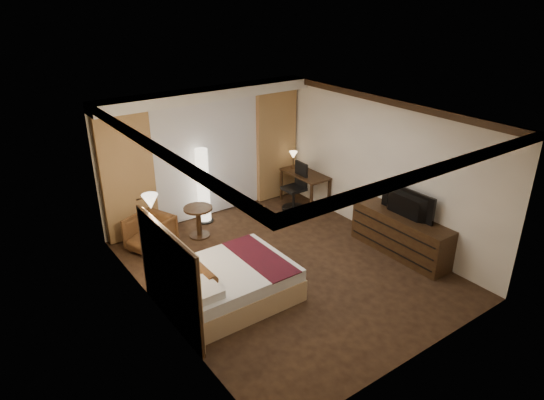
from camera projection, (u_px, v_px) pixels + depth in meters
floor at (285, 268)px, 8.43m from camera, size 4.50×5.50×0.01m
ceiling at (287, 115)px, 7.33m from camera, size 4.50×5.50×0.01m
back_wall at (205, 153)px, 9.92m from camera, size 4.50×0.02×2.70m
left_wall at (157, 235)px, 6.68m from camera, size 0.02×5.50×2.70m
right_wall at (382, 169)px, 9.08m from camera, size 0.02×5.50×2.70m
crown_molding at (287, 119)px, 7.35m from camera, size 4.50×5.50×0.12m
soffit at (208, 94)px, 9.22m from camera, size 4.50×0.50×0.20m
curtain_sheer at (207, 159)px, 9.90m from camera, size 2.48×0.04×2.45m
curtain_left_drape at (128, 177)px, 8.95m from camera, size 1.00×0.14×2.45m
curtain_right_drape at (276, 145)px, 10.76m from camera, size 1.00×0.14×2.45m
wall_sconce at (150, 202)px, 7.05m from camera, size 0.24×0.24×0.24m
bed at (230, 283)px, 7.50m from camera, size 1.89×1.48×0.55m
headboard at (170, 277)px, 6.79m from camera, size 0.12×1.78×1.50m
armchair at (150, 232)px, 8.86m from camera, size 0.89×0.92×0.74m
side_table at (199, 222)px, 9.37m from camera, size 0.56×0.56×0.61m
floor_lamp at (203, 186)px, 9.77m from camera, size 0.33×0.33×1.59m
desk at (305, 189)px, 10.70m from camera, size 0.55×1.15×0.75m
desk_lamp at (293, 161)px, 10.80m from camera, size 0.18×0.18×0.34m
office_chair at (294, 187)px, 10.42m from camera, size 0.51×0.51×1.05m
dresser at (400, 235)px, 8.75m from camera, size 0.50×1.95×0.76m
television at (404, 199)px, 8.44m from camera, size 0.65×1.13×0.15m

